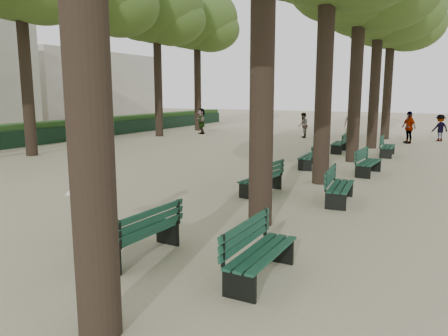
% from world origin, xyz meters
% --- Properties ---
extents(ground, '(120.00, 120.00, 0.00)m').
position_xyz_m(ground, '(0.00, 0.00, 0.00)').
color(ground, tan).
rests_on(ground, ground).
extents(tree_central_5, '(6.00, 6.00, 9.95)m').
position_xyz_m(tree_central_5, '(1.50, 23.00, 7.65)').
color(tree_central_5, '#33261C').
rests_on(tree_central_5, ground).
extents(tree_far_4, '(6.00, 6.00, 10.45)m').
position_xyz_m(tree_far_4, '(-12.00, 18.00, 8.14)').
color(tree_far_4, '#33261C').
rests_on(tree_far_4, ground).
extents(tree_far_5, '(6.00, 6.00, 10.45)m').
position_xyz_m(tree_far_5, '(-12.00, 23.00, 8.14)').
color(tree_far_5, '#33261C').
rests_on(tree_far_5, ground).
extents(bench_left_0, '(0.66, 1.83, 0.92)m').
position_xyz_m(bench_left_0, '(0.37, 0.22, 0.27)').
color(bench_left_0, black).
rests_on(bench_left_0, ground).
extents(bench_left_1, '(0.76, 1.85, 0.92)m').
position_xyz_m(bench_left_1, '(0.37, 5.78, 0.27)').
color(bench_left_1, black).
rests_on(bench_left_1, ground).
extents(bench_left_2, '(0.65, 1.82, 0.92)m').
position_xyz_m(bench_left_2, '(0.37, 10.69, 0.27)').
color(bench_left_2, black).
rests_on(bench_left_2, ground).
extents(bench_left_3, '(0.70, 1.84, 0.92)m').
position_xyz_m(bench_left_3, '(0.37, 15.54, 0.27)').
color(bench_left_3, black).
rests_on(bench_left_3, ground).
extents(bench_right_0, '(0.59, 1.80, 0.92)m').
position_xyz_m(bench_right_0, '(2.63, 0.34, 0.27)').
color(bench_right_0, black).
rests_on(bench_right_0, ground).
extents(bench_right_1, '(0.74, 1.85, 0.92)m').
position_xyz_m(bench_right_1, '(2.63, 5.75, 0.27)').
color(bench_right_1, black).
rests_on(bench_right_1, ground).
extents(bench_right_2, '(0.70, 1.84, 0.92)m').
position_xyz_m(bench_right_2, '(2.63, 10.21, 0.27)').
color(bench_right_2, black).
rests_on(bench_right_2, ground).
extents(bench_right_3, '(0.65, 1.82, 0.92)m').
position_xyz_m(bench_right_3, '(2.63, 15.27, 0.27)').
color(bench_right_3, black).
rests_on(bench_right_3, ground).
extents(man_with_map, '(0.69, 0.82, 1.91)m').
position_xyz_m(man_with_map, '(-0.83, 0.18, 0.95)').
color(man_with_map, black).
rests_on(man_with_map, ground).
extents(pedestrian_b, '(1.01, 0.86, 1.58)m').
position_xyz_m(pedestrian_b, '(4.56, 23.23, 0.79)').
color(pedestrian_b, '#262628').
rests_on(pedestrian_b, ground).
extents(pedestrian_e, '(1.43, 1.40, 1.78)m').
position_xyz_m(pedestrian_e, '(-10.33, 20.64, 0.89)').
color(pedestrian_e, '#262628').
rests_on(pedestrian_e, ground).
extents(pedestrian_a, '(0.57, 0.84, 1.60)m').
position_xyz_m(pedestrian_a, '(-3.22, 21.28, 0.80)').
color(pedestrian_a, '#262628').
rests_on(pedestrian_a, ground).
extents(pedestrian_d, '(0.86, 0.40, 1.71)m').
position_xyz_m(pedestrian_d, '(-0.82, 24.01, 0.85)').
color(pedestrian_d, '#262628').
rests_on(pedestrian_d, ground).
extents(pedestrian_c, '(0.99, 1.04, 1.82)m').
position_xyz_m(pedestrian_c, '(3.00, 21.12, 0.91)').
color(pedestrian_c, '#262628').
rests_on(pedestrian_c, ground).
extents(fence, '(0.08, 42.00, 0.90)m').
position_xyz_m(fence, '(-15.00, 11.00, 0.45)').
color(fence, black).
rests_on(fence, ground).
extents(hedge, '(1.20, 42.00, 1.20)m').
position_xyz_m(hedge, '(-15.70, 11.00, 0.60)').
color(hedge, '#1E4417').
rests_on(hedge, ground).
extents(building_far, '(12.00, 16.00, 7.00)m').
position_xyz_m(building_far, '(-33.00, 30.00, 3.50)').
color(building_far, '#B7B2A3').
rests_on(building_far, ground).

